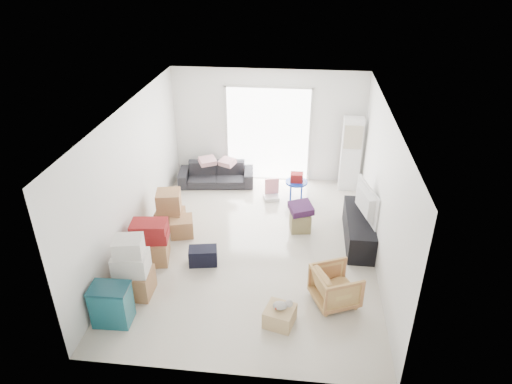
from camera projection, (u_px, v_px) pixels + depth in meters
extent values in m
cube|color=beige|center=(254.00, 251.00, 8.84)|extent=(4.50, 6.00, 0.24)
cube|color=white|center=(253.00, 104.00, 7.44)|extent=(4.50, 6.00, 0.24)
cube|color=white|center=(269.00, 124.00, 10.87)|extent=(4.50, 0.24, 2.70)
cube|color=white|center=(223.00, 304.00, 5.41)|extent=(4.50, 0.24, 2.70)
cube|color=white|center=(125.00, 178.00, 8.37)|extent=(0.24, 6.00, 2.70)
cube|color=white|center=(389.00, 191.00, 7.91)|extent=(0.24, 6.00, 2.70)
cube|color=white|center=(268.00, 134.00, 10.84)|extent=(2.00, 0.01, 2.30)
cube|color=silver|center=(226.00, 133.00, 10.93)|extent=(0.06, 0.04, 2.30)
cube|color=silver|center=(310.00, 136.00, 10.74)|extent=(0.06, 0.04, 2.30)
cube|color=silver|center=(269.00, 87.00, 10.29)|extent=(2.10, 0.04, 0.06)
cube|color=white|center=(351.00, 154.00, 10.49)|extent=(0.45, 0.30, 1.75)
cube|color=black|center=(359.00, 229.00, 8.82)|extent=(0.49, 1.65, 0.55)
imported|color=black|center=(361.00, 213.00, 8.66)|extent=(0.89, 1.22, 0.14)
imported|color=#25252A|center=(216.00, 171.00, 10.92)|extent=(1.83, 0.73, 0.70)
cube|color=#CA939E|center=(207.00, 155.00, 10.74)|extent=(0.45, 0.42, 0.11)
cube|color=#CA939E|center=(227.00, 156.00, 10.69)|extent=(0.43, 0.40, 0.12)
imported|color=tan|center=(336.00, 285.00, 7.25)|extent=(0.84, 0.86, 0.69)
cube|color=#16545F|center=(113.00, 313.00, 6.95)|extent=(0.57, 0.41, 0.31)
cube|color=#16545F|center=(110.00, 298.00, 6.81)|extent=(0.57, 0.41, 0.31)
cube|color=#0C333D|center=(108.00, 288.00, 6.72)|extent=(0.59, 0.42, 0.04)
cube|color=#976544|center=(134.00, 282.00, 7.49)|extent=(0.59, 0.49, 0.44)
cube|color=white|center=(131.00, 263.00, 7.31)|extent=(0.58, 0.49, 0.35)
cube|color=white|center=(128.00, 247.00, 7.15)|extent=(0.51, 0.47, 0.30)
cube|color=#976544|center=(152.00, 250.00, 8.31)|extent=(0.70, 0.70, 0.43)
cube|color=maroon|center=(150.00, 235.00, 8.16)|extent=(0.71, 0.53, 0.19)
cube|color=maroon|center=(149.00, 227.00, 8.08)|extent=(0.67, 0.48, 0.17)
cube|color=#976544|center=(170.00, 219.00, 9.31)|extent=(0.54, 0.45, 0.39)
cube|color=#976544|center=(169.00, 201.00, 9.11)|extent=(0.55, 0.55, 0.42)
cube|color=#976544|center=(182.00, 226.00, 9.06)|extent=(0.54, 0.54, 0.37)
cube|color=black|center=(203.00, 256.00, 8.24)|extent=(0.55, 0.39, 0.32)
cube|color=#979058|center=(300.00, 221.00, 9.22)|extent=(0.45, 0.45, 0.39)
cube|color=#3D1C48|center=(301.00, 210.00, 9.09)|extent=(0.55, 0.55, 0.14)
cylinder|color=#1333AD|center=(297.00, 182.00, 10.28)|extent=(0.50, 0.50, 0.04)
cylinder|color=#1333AD|center=(302.00, 188.00, 10.48)|extent=(0.04, 0.04, 0.39)
cylinder|color=#1333AD|center=(291.00, 188.00, 10.50)|extent=(0.04, 0.04, 0.39)
cylinder|color=#1333AD|center=(290.00, 193.00, 10.28)|extent=(0.04, 0.04, 0.39)
cylinder|color=#1333AD|center=(301.00, 193.00, 10.26)|extent=(0.04, 0.04, 0.39)
cube|color=maroon|center=(297.00, 177.00, 10.22)|extent=(0.28, 0.22, 0.20)
cube|color=silver|center=(271.00, 197.00, 10.40)|extent=(0.40, 0.37, 0.09)
cube|color=pink|center=(272.00, 186.00, 10.41)|extent=(0.32, 0.12, 0.37)
cube|color=#DFBC80|center=(280.00, 316.00, 6.93)|extent=(0.52, 0.52, 0.28)
ellipsoid|color=#B2ADA8|center=(280.00, 306.00, 6.83)|extent=(0.23, 0.16, 0.12)
cube|color=#AE1E14|center=(280.00, 305.00, 6.83)|extent=(0.17, 0.14, 0.03)
sphere|color=#B2ADA8|center=(289.00, 303.00, 6.83)|extent=(0.12, 0.12, 0.12)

